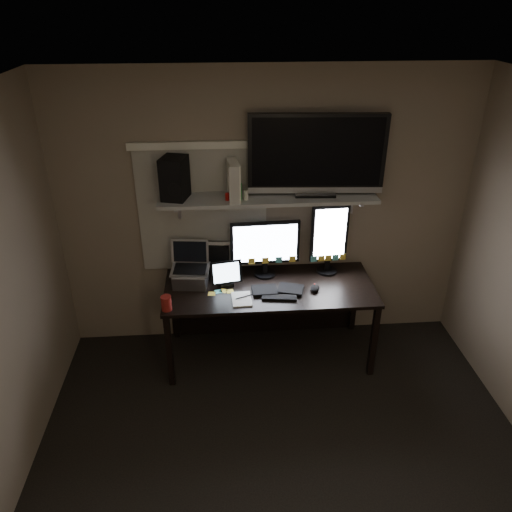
{
  "coord_description": "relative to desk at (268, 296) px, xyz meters",
  "views": [
    {
      "loc": [
        -0.39,
        -2.22,
        2.98
      ],
      "look_at": [
        -0.13,
        1.25,
        1.12
      ],
      "focal_mm": 35.0,
      "sensor_mm": 36.0,
      "label": 1
    }
  ],
  "objects": [
    {
      "name": "back_wall",
      "position": [
        0.0,
        0.25,
        0.7
      ],
      "size": [
        3.6,
        0.0,
        3.6
      ],
      "primitive_type": "plane",
      "rotation": [
        1.57,
        0.0,
        0.0
      ],
      "color": "#796A57",
      "rests_on": "floor"
    },
    {
      "name": "monitor_portrait",
      "position": [
        0.54,
        0.09,
        0.51
      ],
      "size": [
        0.33,
        0.08,
        0.66
      ],
      "primitive_type": "cube",
      "rotation": [
        0.0,
        0.0,
        0.07
      ],
      "color": "black",
      "rests_on": "desk"
    },
    {
      "name": "notepad",
      "position": [
        -0.25,
        -0.32,
        0.18
      ],
      "size": [
        0.17,
        0.23,
        0.01
      ],
      "primitive_type": "cube",
      "rotation": [
        0.0,
        0.0,
        0.04
      ],
      "color": "silver",
      "rests_on": "desk"
    },
    {
      "name": "laptop",
      "position": [
        -0.67,
        -0.04,
        0.36
      ],
      "size": [
        0.35,
        0.3,
        0.36
      ],
      "primitive_type": "cube",
      "rotation": [
        0.0,
        0.0,
        -0.11
      ],
      "color": "silver",
      "rests_on": "desk"
    },
    {
      "name": "keyboard",
      "position": [
        0.06,
        -0.21,
        0.19
      ],
      "size": [
        0.46,
        0.23,
        0.03
      ],
      "primitive_type": "cube",
      "rotation": [
        0.0,
        0.0,
        -0.13
      ],
      "color": "black",
      "rests_on": "desk"
    },
    {
      "name": "window_blinds",
      "position": [
        -0.55,
        0.24,
        0.75
      ],
      "size": [
        1.1,
        0.02,
        1.1
      ],
      "primitive_type": "cube",
      "color": "#B9B3A6",
      "rests_on": "back_wall"
    },
    {
      "name": "mouse",
      "position": [
        0.38,
        -0.21,
        0.2
      ],
      "size": [
        0.1,
        0.13,
        0.04
      ],
      "primitive_type": "ellipsoid",
      "rotation": [
        0.0,
        0.0,
        -0.28
      ],
      "color": "black",
      "rests_on": "desk"
    },
    {
      "name": "ceiling",
      "position": [
        0.0,
        -1.55,
        1.95
      ],
      "size": [
        3.6,
        3.6,
        0.0
      ],
      "primitive_type": "plane",
      "rotation": [
        3.14,
        0.0,
        0.0
      ],
      "color": "silver",
      "rests_on": "back_wall"
    },
    {
      "name": "tablet",
      "position": [
        -0.37,
        -0.07,
        0.29
      ],
      "size": [
        0.28,
        0.16,
        0.23
      ],
      "primitive_type": "cube",
      "rotation": [
        0.0,
        0.0,
        0.18
      ],
      "color": "black",
      "rests_on": "desk"
    },
    {
      "name": "bottles",
      "position": [
        -0.26,
        0.01,
        1.0
      ],
      "size": [
        0.22,
        0.05,
        0.14
      ],
      "primitive_type": null,
      "rotation": [
        0.0,
        0.0,
        -0.01
      ],
      "color": "#A50F0C",
      "rests_on": "wall_shelf"
    },
    {
      "name": "game_console",
      "position": [
        -0.28,
        0.05,
        1.08
      ],
      "size": [
        0.1,
        0.27,
        0.31
      ],
      "primitive_type": "cube",
      "rotation": [
        0.0,
        0.0,
        0.1
      ],
      "color": "silver",
      "rests_on": "wall_shelf"
    },
    {
      "name": "desk",
      "position": [
        0.0,
        0.0,
        0.0
      ],
      "size": [
        1.8,
        0.75,
        0.73
      ],
      "color": "black",
      "rests_on": "floor"
    },
    {
      "name": "floor",
      "position": [
        0.0,
        -1.55,
        -0.55
      ],
      "size": [
        3.6,
        3.6,
        0.0
      ],
      "primitive_type": "plane",
      "color": "black",
      "rests_on": "ground"
    },
    {
      "name": "cup",
      "position": [
        -0.85,
        -0.41,
        0.24
      ],
      "size": [
        0.09,
        0.09,
        0.12
      ],
      "primitive_type": "cylinder",
      "rotation": [
        0.0,
        0.0,
        -0.07
      ],
      "color": "maroon",
      "rests_on": "desk"
    },
    {
      "name": "tv",
      "position": [
        0.39,
        0.1,
        1.26
      ],
      "size": [
        1.12,
        0.27,
        0.67
      ],
      "primitive_type": "cube",
      "rotation": [
        0.0,
        0.0,
        -0.07
      ],
      "color": "black",
      "rests_on": "wall_shelf"
    },
    {
      "name": "monitor_landscape",
      "position": [
        -0.02,
        0.08,
        0.44
      ],
      "size": [
        0.61,
        0.09,
        0.53
      ],
      "primitive_type": "cube",
      "rotation": [
        0.0,
        0.0,
        0.04
      ],
      "color": "black",
      "rests_on": "desk"
    },
    {
      "name": "speaker",
      "position": [
        -0.76,
        0.09,
        1.1
      ],
      "size": [
        0.24,
        0.27,
        0.34
      ],
      "primitive_type": "cube",
      "rotation": [
        0.0,
        0.0,
        -0.28
      ],
      "color": "black",
      "rests_on": "wall_shelf"
    },
    {
      "name": "wall_shelf",
      "position": [
        0.0,
        0.08,
        0.91
      ],
      "size": [
        1.8,
        0.35,
        0.03
      ],
      "primitive_type": "cube",
      "color": "#A3A49F",
      "rests_on": "back_wall"
    },
    {
      "name": "file_sorter",
      "position": [
        -0.45,
        0.16,
        0.33
      ],
      "size": [
        0.25,
        0.14,
        0.3
      ],
      "primitive_type": "cube",
      "rotation": [
        0.0,
        0.0,
        -0.15
      ],
      "color": "black",
      "rests_on": "desk"
    },
    {
      "name": "sticky_notes",
      "position": [
        -0.38,
        -0.26,
        0.18
      ],
      "size": [
        0.29,
        0.22,
        0.0
      ],
      "primitive_type": null,
      "rotation": [
        0.0,
        0.0,
        0.12
      ],
      "color": "yellow",
      "rests_on": "desk"
    }
  ]
}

